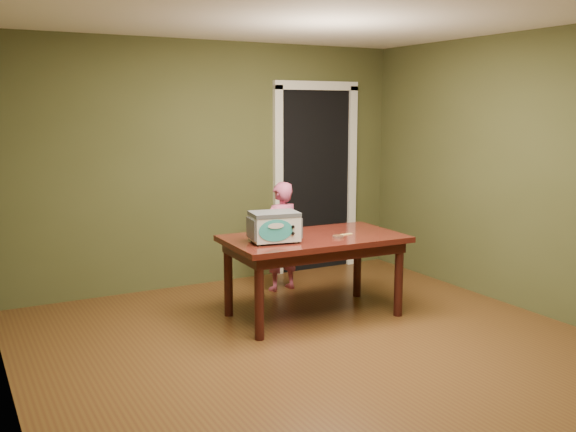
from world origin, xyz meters
The scene contains 8 objects.
floor centered at (0.00, 0.00, 0.00)m, with size 5.00×5.00×0.00m, color #553718.
room_shell centered at (0.00, 0.00, 1.71)m, with size 4.52×5.02×2.61m.
doorway centered at (1.30, 2.78, 1.06)m, with size 1.10×0.66×2.25m.
dining_table centered at (0.38, 0.96, 0.65)m, with size 1.63×0.96×0.75m.
toy_oven centered at (-0.06, 0.90, 0.89)m, with size 0.47×0.35×0.27m.
baking_pan centered at (0.53, 0.80, 0.76)m, with size 0.10×0.10×0.02m.
spatula centered at (0.65, 0.88, 0.75)m, with size 0.18×0.03×0.01m, color #F8D46C.
child centered at (0.52, 1.87, 0.57)m, with size 0.42×0.27×1.15m, color #CA5381.
Camera 1 is at (-2.55, -3.94, 1.90)m, focal length 40.00 mm.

